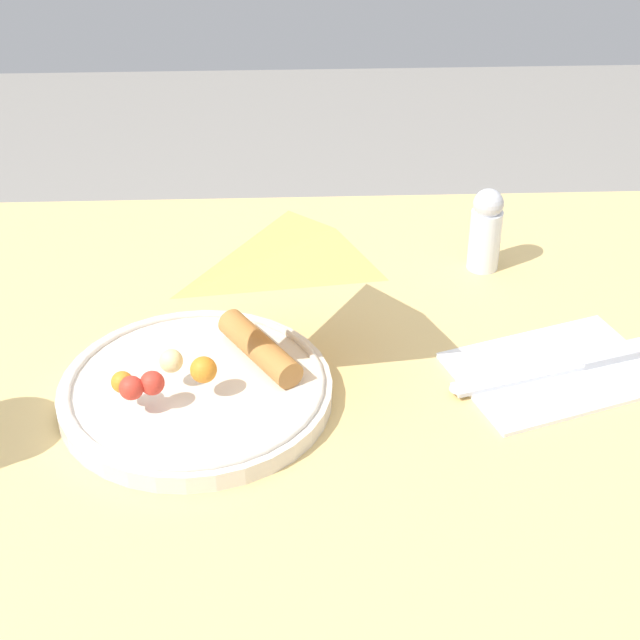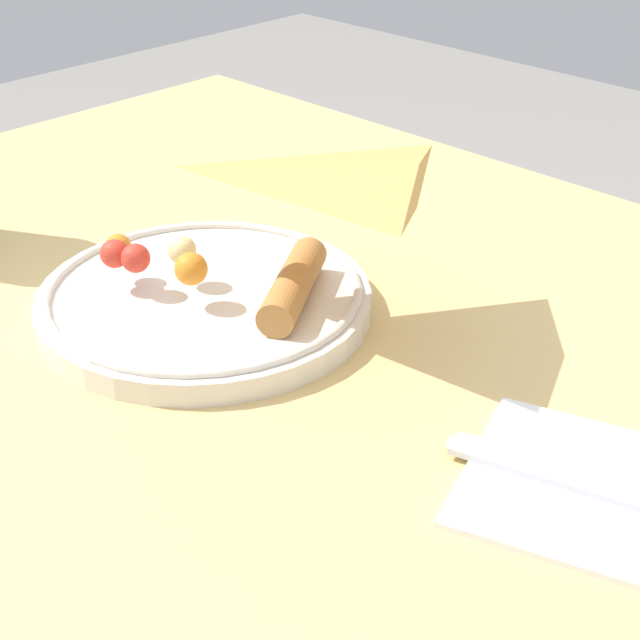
% 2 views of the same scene
% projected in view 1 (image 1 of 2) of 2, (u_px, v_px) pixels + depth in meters
% --- Properties ---
extents(dining_table, '(0.93, 0.72, 0.76)m').
position_uv_depth(dining_table, '(254.00, 506.00, 0.89)').
color(dining_table, '#DBB770').
rests_on(dining_table, ground_plane).
extents(plate_pizza, '(0.22, 0.22, 0.05)m').
position_uv_depth(plate_pizza, '(194.00, 386.00, 0.80)').
color(plate_pizza, silver).
rests_on(plate_pizza, dining_table).
extents(napkin_folded, '(0.20, 0.17, 0.00)m').
position_uv_depth(napkin_folded, '(555.00, 372.00, 0.84)').
color(napkin_folded, white).
rests_on(napkin_folded, dining_table).
extents(butter_knife, '(0.19, 0.07, 0.01)m').
position_uv_depth(butter_knife, '(565.00, 365.00, 0.84)').
color(butter_knife, '#B2B2B7').
rests_on(butter_knife, napkin_folded).
extents(salt_shaker, '(0.03, 0.03, 0.09)m').
position_uv_depth(salt_shaker, '(486.00, 229.00, 0.97)').
color(salt_shaker, white).
rests_on(salt_shaker, dining_table).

